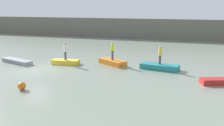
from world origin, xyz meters
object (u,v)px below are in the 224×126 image
(rowboat_grey, at_px, (17,61))
(person_hiviz_shirt, at_px, (112,50))
(rowboat_yellow, at_px, (66,62))
(person_white_shirt, at_px, (65,50))
(mooring_buoy, at_px, (22,86))
(person_yellow_shirt, at_px, (160,54))
(rowboat_orange, at_px, (112,62))
(rowboat_red, at_px, (221,81))
(rowboat_teal, at_px, (160,67))

(rowboat_grey, xyz_separation_m, person_hiviz_shirt, (9.48, 2.24, 1.28))
(rowboat_yellow, bearing_deg, person_white_shirt, 0.00)
(person_white_shirt, xyz_separation_m, mooring_buoy, (0.87, -8.16, -1.14))
(person_yellow_shirt, bearing_deg, rowboat_yellow, -176.21)
(rowboat_orange, bearing_deg, mooring_buoy, -79.90)
(rowboat_red, height_order, person_hiviz_shirt, person_hiviz_shirt)
(rowboat_teal, xyz_separation_m, person_hiviz_shirt, (-4.70, 0.54, 1.23))
(rowboat_teal, distance_m, mooring_buoy, 12.13)
(rowboat_orange, xyz_separation_m, person_hiviz_shirt, (0.00, 0.00, 1.23))
(rowboat_grey, relative_size, person_yellow_shirt, 2.39)
(rowboat_red, xyz_separation_m, person_yellow_shirt, (-4.96, 3.11, 1.20))
(rowboat_orange, distance_m, mooring_buoy, 10.01)
(rowboat_red, relative_size, person_white_shirt, 1.70)
(rowboat_orange, height_order, mooring_buoy, mooring_buoy)
(person_hiviz_shirt, height_order, person_yellow_shirt, person_hiviz_shirt)
(rowboat_orange, distance_m, rowboat_red, 10.33)
(rowboat_yellow, bearing_deg, rowboat_teal, -2.47)
(rowboat_yellow, xyz_separation_m, rowboat_teal, (9.24, 0.61, 0.03))
(rowboat_grey, distance_m, rowboat_teal, 14.28)
(mooring_buoy, bearing_deg, rowboat_yellow, 96.07)
(rowboat_grey, height_order, person_hiviz_shirt, person_hiviz_shirt)
(mooring_buoy, bearing_deg, person_hiviz_shirt, 68.45)
(rowboat_orange, distance_m, person_yellow_shirt, 4.87)
(rowboat_yellow, xyz_separation_m, rowboat_red, (14.21, -2.50, -0.00))
(rowboat_teal, relative_size, mooring_buoy, 6.11)
(person_hiviz_shirt, distance_m, mooring_buoy, 10.08)
(rowboat_yellow, relative_size, rowboat_orange, 0.88)
(rowboat_grey, xyz_separation_m, rowboat_teal, (14.17, 1.70, 0.05))
(rowboat_red, bearing_deg, rowboat_orange, 138.82)
(rowboat_yellow, relative_size, rowboat_red, 0.90)
(rowboat_yellow, distance_m, person_white_shirt, 1.21)
(rowboat_grey, distance_m, person_white_shirt, 5.20)
(rowboat_red, relative_size, person_yellow_shirt, 1.82)
(rowboat_grey, bearing_deg, rowboat_red, 14.53)
(rowboat_yellow, height_order, person_hiviz_shirt, person_hiviz_shirt)
(rowboat_yellow, relative_size, rowboat_teal, 0.78)
(person_yellow_shirt, bearing_deg, person_white_shirt, -176.21)
(rowboat_grey, distance_m, mooring_buoy, 9.14)
(rowboat_red, distance_m, person_hiviz_shirt, 10.41)
(rowboat_orange, relative_size, rowboat_teal, 0.89)
(rowboat_yellow, bearing_deg, person_yellow_shirt, -2.47)
(rowboat_teal, height_order, person_hiviz_shirt, person_hiviz_shirt)
(rowboat_orange, relative_size, person_white_shirt, 1.73)
(rowboat_grey, distance_m, rowboat_yellow, 5.05)
(rowboat_teal, distance_m, person_white_shirt, 9.34)
(rowboat_teal, bearing_deg, rowboat_red, -21.86)
(mooring_buoy, bearing_deg, rowboat_red, 23.00)
(rowboat_red, bearing_deg, person_yellow_shirt, 127.44)
(rowboat_orange, relative_size, rowboat_red, 1.02)
(rowboat_red, xyz_separation_m, mooring_buoy, (-13.34, -5.66, 0.07))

